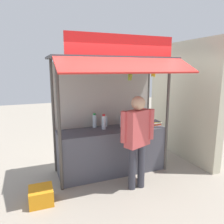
{
  "coord_description": "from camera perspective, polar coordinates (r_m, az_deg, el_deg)",
  "views": [
    {
      "loc": [
        -1.55,
        -3.92,
        2.1
      ],
      "look_at": [
        0.0,
        0.0,
        1.26
      ],
      "focal_mm": 34.94,
      "sensor_mm": 36.0,
      "label": 1
    }
  ],
  "objects": [
    {
      "name": "water_bottle_mid_left",
      "position": [
        4.35,
        -2.16,
        -2.67
      ],
      "size": [
        0.09,
        0.09,
        0.31
      ],
      "color": "silver",
      "rests_on": "stall_counter"
    },
    {
      "name": "stall_structure",
      "position": [
        4.34,
        -0.51,
        4.72
      ],
      "size": [
        2.36,
        1.51,
        2.66
      ],
      "color": "#4C4742",
      "rests_on": "ground"
    },
    {
      "name": "banana_bunch_inner_left",
      "position": [
        4.14,
        10.78,
        9.99
      ],
      "size": [
        0.1,
        0.09,
        0.24
      ],
      "color": "#332D23"
    },
    {
      "name": "water_bottle_mid_right",
      "position": [
        4.56,
        -1.6,
        -2.49
      ],
      "size": [
        0.06,
        0.06,
        0.23
      ],
      "color": "silver",
      "rests_on": "stall_counter"
    },
    {
      "name": "stall_counter",
      "position": [
        4.53,
        0.0,
        -10.05
      ],
      "size": [
        2.16,
        0.65,
        0.91
      ],
      "primitive_type": "cube",
      "color": "#4C4C56",
      "rests_on": "ground"
    },
    {
      "name": "plastic_crate",
      "position": [
        3.86,
        -18.06,
        -20.08
      ],
      "size": [
        0.37,
        0.37,
        0.26
      ],
      "primitive_type": "cube",
      "rotation": [
        0.0,
        0.0,
        -0.02
      ],
      "color": "orange",
      "rests_on": "ground"
    },
    {
      "name": "water_bottle_left",
      "position": [
        4.84,
        5.83,
        -1.3
      ],
      "size": [
        0.09,
        0.09,
        0.31
      ],
      "color": "silver",
      "rests_on": "stall_counter"
    },
    {
      "name": "water_bottle_center",
      "position": [
        4.78,
        8.44,
        -1.61
      ],
      "size": [
        0.08,
        0.08,
        0.29
      ],
      "color": "silver",
      "rests_on": "stall_counter"
    },
    {
      "name": "neighbour_wall",
      "position": [
        5.52,
        17.78,
        3.0
      ],
      "size": [
        0.2,
        2.4,
        2.72
      ],
      "primitive_type": "cube",
      "color": "beige",
      "rests_on": "ground"
    },
    {
      "name": "banana_bunch_leftmost",
      "position": [
        3.9,
        4.7,
        9.16
      ],
      "size": [
        0.1,
        0.09,
        0.29
      ],
      "color": "#332D23"
    },
    {
      "name": "vendor_person",
      "position": [
        3.78,
        6.68,
        -5.82
      ],
      "size": [
        0.63,
        0.36,
        1.66
      ],
      "rotation": [
        0.0,
        0.0,
        3.52
      ],
      "color": "#383842",
      "rests_on": "ground"
    },
    {
      "name": "water_bottle_front_left",
      "position": [
        4.51,
        2.58,
        -2.31
      ],
      "size": [
        0.08,
        0.08,
        0.28
      ],
      "color": "silver",
      "rests_on": "stall_counter"
    },
    {
      "name": "magazine_stack_right",
      "position": [
        4.55,
        8.96,
        -3.69
      ],
      "size": [
        0.25,
        0.28,
        0.05
      ],
      "color": "blue",
      "rests_on": "stall_counter"
    },
    {
      "name": "ground_plane",
      "position": [
        4.71,
        0.0,
        -15.21
      ],
      "size": [
        20.0,
        20.0,
        0.0
      ],
      "primitive_type": "plane",
      "color": "#9E9384"
    },
    {
      "name": "water_bottle_far_right",
      "position": [
        4.5,
        -4.6,
        -2.3
      ],
      "size": [
        0.08,
        0.08,
        0.3
      ],
      "color": "silver",
      "rests_on": "stall_counter"
    },
    {
      "name": "magazine_stack_far_left",
      "position": [
        4.76,
        11.03,
        -2.84
      ],
      "size": [
        0.22,
        0.27,
        0.1
      ],
      "color": "black",
      "rests_on": "stall_counter"
    }
  ]
}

